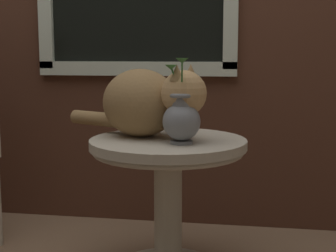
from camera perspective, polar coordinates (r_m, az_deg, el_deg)
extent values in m
cube|color=beige|center=(2.54, -3.63, 6.49)|extent=(1.00, 0.03, 0.07)
cylinder|color=#B2A893|center=(1.97, 0.00, -9.42)|extent=(0.11, 0.11, 0.48)
cylinder|color=#B2A893|center=(1.91, 0.00, -2.00)|extent=(0.60, 0.60, 0.03)
torus|color=#B2A893|center=(1.91, 0.00, -2.81)|extent=(0.57, 0.57, 0.02)
ellipsoid|color=olive|center=(1.95, -3.16, 2.63)|extent=(0.39, 0.37, 0.26)
sphere|color=tan|center=(1.83, 1.80, 3.72)|extent=(0.17, 0.17, 0.17)
cone|color=olive|center=(1.79, 1.00, 6.04)|extent=(0.05, 0.05, 0.06)
cone|color=olive|center=(1.87, 2.58, 6.13)|extent=(0.05, 0.05, 0.06)
cylinder|color=olive|center=(2.10, -7.76, 0.79)|extent=(0.28, 0.17, 0.06)
cylinder|color=slate|center=(1.81, 1.53, -1.82)|extent=(0.08, 0.08, 0.01)
ellipsoid|color=slate|center=(1.80, 1.54, 0.50)|extent=(0.14, 0.14, 0.14)
cylinder|color=slate|center=(1.79, 1.55, 2.82)|extent=(0.07, 0.07, 0.04)
torus|color=slate|center=(1.79, 1.55, 3.50)|extent=(0.09, 0.09, 0.02)
cylinder|color=#387533|center=(1.76, 1.58, 5.41)|extent=(0.01, 0.06, 0.12)
cone|color=#387533|center=(1.73, 1.62, 7.39)|extent=(0.04, 0.04, 0.02)
cylinder|color=#387533|center=(1.78, 0.95, 5.08)|extent=(0.04, 0.02, 0.10)
cone|color=#387533|center=(1.78, 0.34, 6.66)|extent=(0.04, 0.04, 0.02)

